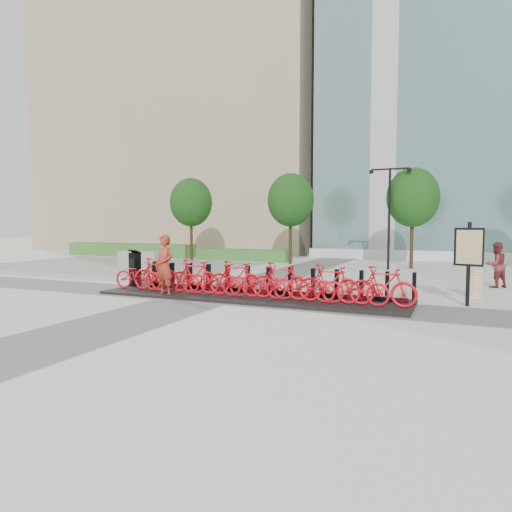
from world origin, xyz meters
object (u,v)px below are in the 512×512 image
at_px(worker_red, 164,266).
at_px(jersey_barrier, 139,260).
at_px(map_sign, 469,251).
at_px(kiosk, 135,268).
at_px(construction_barrel, 475,283).
at_px(bike_0, 138,275).
at_px(pedestrian, 496,265).

bearing_deg(worker_red, jersey_barrier, 145.19).
height_order(worker_red, map_sign, map_sign).
xyz_separation_m(kiosk, construction_barrel, (10.89, 2.56, -0.25)).
xyz_separation_m(construction_barrel, jersey_barrier, (-15.06, 2.99, -0.01)).
relative_size(kiosk, map_sign, 0.56).
height_order(worker_red, jersey_barrier, worker_red).
bearing_deg(kiosk, bike_0, -37.41).
xyz_separation_m(construction_barrel, map_sign, (-0.23, -1.74, 1.08)).
height_order(worker_red, construction_barrel, worker_red).
bearing_deg(worker_red, map_sign, 25.17).
bearing_deg(jersey_barrier, bike_0, -52.18).
distance_m(bike_0, kiosk, 0.96).
bearing_deg(map_sign, worker_red, -154.20).
relative_size(bike_0, jersey_barrier, 0.80).
distance_m(worker_red, map_sign, 8.85).
distance_m(pedestrian, map_sign, 4.60).
bearing_deg(construction_barrel, pedestrian, 74.18).
bearing_deg(construction_barrel, worker_red, -157.29).
relative_size(pedestrian, construction_barrel, 1.81).
xyz_separation_m(bike_0, kiosk, (-0.67, 0.67, 0.14)).
distance_m(bike_0, jersey_barrier, 7.89).
height_order(bike_0, pedestrian, pedestrian).
xyz_separation_m(bike_0, construction_barrel, (10.22, 3.23, -0.11)).
xyz_separation_m(bike_0, map_sign, (9.99, 1.50, 0.97)).
bearing_deg(construction_barrel, kiosk, -166.76).
bearing_deg(worker_red, construction_barrel, 35.03).
xyz_separation_m(pedestrian, jersey_barrier, (-15.82, 0.30, -0.37)).
xyz_separation_m(pedestrian, map_sign, (-0.99, -4.43, 0.72)).
height_order(worker_red, pedestrian, worker_red).
relative_size(worker_red, map_sign, 0.83).
bearing_deg(pedestrian, map_sign, 38.92).
distance_m(jersey_barrier, map_sign, 15.60).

